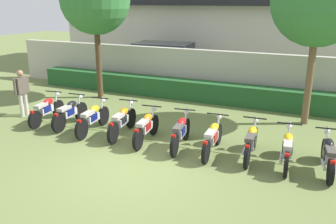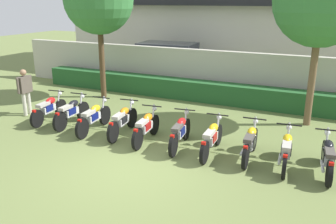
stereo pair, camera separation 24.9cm
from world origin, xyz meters
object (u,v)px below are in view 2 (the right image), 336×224
motorcycle_in_row_1 (71,112)px  inspector_person (25,88)px  motorcycle_in_row_3 (123,120)px  motorcycle_in_row_4 (146,127)px  motorcycle_in_row_2 (94,117)px  motorcycle_in_row_6 (212,138)px  motorcycle_in_row_0 (49,109)px  motorcycle_in_row_8 (286,150)px  motorcycle_in_row_5 (180,132)px  parked_car (170,63)px  motorcycle_in_row_7 (250,142)px  motorcycle_in_row_9 (328,156)px  tree_near_inspector (99,0)px

motorcycle_in_row_1 → inspector_person: inspector_person is taller
motorcycle_in_row_3 → motorcycle_in_row_4: bearing=-109.1°
motorcycle_in_row_2 → motorcycle_in_row_6: motorcycle_in_row_2 is taller
motorcycle_in_row_0 → motorcycle_in_row_8: bearing=-98.7°
motorcycle_in_row_4 → motorcycle_in_row_5: bearing=-94.2°
parked_car → motorcycle_in_row_1: parked_car is taller
motorcycle_in_row_2 → motorcycle_in_row_5: (2.90, -0.01, 0.00)m
motorcycle_in_row_1 → motorcycle_in_row_7: bearing=-94.8°
parked_car → motorcycle_in_row_3: parked_car is taller
motorcycle_in_row_3 → motorcycle_in_row_4: 0.91m
inspector_person → motorcycle_in_row_6: bearing=-3.2°
motorcycle_in_row_4 → motorcycle_in_row_9: bearing=-95.2°
motorcycle_in_row_0 → motorcycle_in_row_4: bearing=-100.2°
motorcycle_in_row_5 → motorcycle_in_row_3: bearing=77.9°
motorcycle_in_row_3 → motorcycle_in_row_9: size_ratio=1.08×
motorcycle_in_row_4 → motorcycle_in_row_7: (2.94, 0.11, 0.00)m
parked_car → motorcycle_in_row_4: parked_car is taller
motorcycle_in_row_5 → inspector_person: bearing=78.8°
motorcycle_in_row_5 → motorcycle_in_row_1: bearing=80.1°
motorcycle_in_row_8 → tree_near_inspector: bearing=60.3°
motorcycle_in_row_9 → motorcycle_in_row_1: bearing=82.0°
motorcycle_in_row_3 → motorcycle_in_row_5: (1.93, -0.15, -0.00)m
motorcycle_in_row_0 → motorcycle_in_row_7: (6.72, -0.06, 0.01)m
motorcycle_in_row_9 → motorcycle_in_row_3: bearing=81.7°
tree_near_inspector → motorcycle_in_row_4: (4.00, -3.56, -3.44)m
motorcycle_in_row_3 → motorcycle_in_row_5: size_ratio=1.04×
parked_car → motorcycle_in_row_5: size_ratio=2.45×
tree_near_inspector → motorcycle_in_row_6: size_ratio=2.77×
tree_near_inspector → motorcycle_in_row_1: 4.96m
motorcycle_in_row_0 → motorcycle_in_row_2: 1.92m
motorcycle_in_row_7 → motorcycle_in_row_6: bearing=92.7°
parked_car → motorcycle_in_row_6: 8.82m
motorcycle_in_row_1 → motorcycle_in_row_5: size_ratio=0.98×
motorcycle_in_row_1 → motorcycle_in_row_8: bearing=-95.4°
tree_near_inspector → motorcycle_in_row_0: tree_near_inspector is taller
motorcycle_in_row_6 → motorcycle_in_row_9: 2.79m
motorcycle_in_row_0 → motorcycle_in_row_3: 2.88m
motorcycle_in_row_7 → motorcycle_in_row_3: bearing=85.6°
motorcycle_in_row_0 → motorcycle_in_row_2: bearing=-101.3°
tree_near_inspector → inspector_person: size_ratio=3.25×
inspector_person → motorcycle_in_row_9: bearing=-1.9°
motorcycle_in_row_1 → motorcycle_in_row_7: 5.77m
motorcycle_in_row_0 → motorcycle_in_row_5: motorcycle_in_row_5 is taller
motorcycle_in_row_4 → inspector_person: size_ratio=1.13×
motorcycle_in_row_5 → motorcycle_in_row_6: size_ratio=0.99×
motorcycle_in_row_2 → motorcycle_in_row_4: motorcycle_in_row_2 is taller
motorcycle_in_row_1 → motorcycle_in_row_6: (4.78, -0.17, -0.01)m
motorcycle_in_row_5 → tree_near_inspector: bearing=47.2°
motorcycle_in_row_8 → parked_car: bearing=36.1°
motorcycle_in_row_8 → motorcycle_in_row_7: bearing=79.1°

